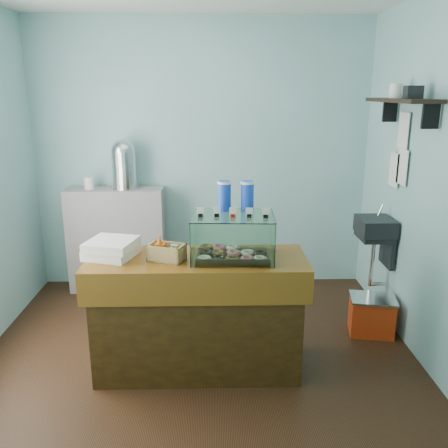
{
  "coord_description": "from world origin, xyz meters",
  "views": [
    {
      "loc": [
        0.12,
        -3.51,
        2.07
      ],
      "look_at": [
        0.2,
        -0.15,
        1.13
      ],
      "focal_mm": 38.0,
      "sensor_mm": 36.0,
      "label": 1
    }
  ],
  "objects_px": {
    "display_case": "(233,234)",
    "red_cooler": "(372,315)",
    "counter": "(198,313)",
    "coffee_urn": "(124,163)"
  },
  "relations": [
    {
      "from": "counter",
      "to": "coffee_urn",
      "type": "height_order",
      "value": "coffee_urn"
    },
    {
      "from": "counter",
      "to": "red_cooler",
      "type": "height_order",
      "value": "counter"
    },
    {
      "from": "counter",
      "to": "coffee_urn",
      "type": "relative_size",
      "value": 3.16
    },
    {
      "from": "counter",
      "to": "red_cooler",
      "type": "bearing_deg",
      "value": 18.56
    },
    {
      "from": "coffee_urn",
      "to": "red_cooler",
      "type": "xyz_separation_m",
      "value": [
        2.29,
        -1.07,
        -1.19
      ]
    },
    {
      "from": "red_cooler",
      "to": "display_case",
      "type": "bearing_deg",
      "value": -149.14
    },
    {
      "from": "counter",
      "to": "red_cooler",
      "type": "relative_size",
      "value": 3.73
    },
    {
      "from": "display_case",
      "to": "red_cooler",
      "type": "relative_size",
      "value": 1.41
    },
    {
      "from": "display_case",
      "to": "coffee_urn",
      "type": "distance_m",
      "value": 1.89
    },
    {
      "from": "coffee_urn",
      "to": "red_cooler",
      "type": "bearing_deg",
      "value": -24.97
    }
  ]
}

